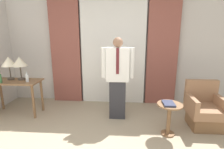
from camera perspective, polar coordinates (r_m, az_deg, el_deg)
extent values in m
cube|color=beige|center=(4.29, 0.47, 8.80)|extent=(10.00, 0.06, 2.70)
cube|color=white|center=(4.17, 0.36, 7.83)|extent=(1.51, 0.06, 2.58)
cube|color=brown|center=(4.39, -14.93, 7.67)|extent=(0.71, 0.06, 2.58)
cube|color=brown|center=(4.25, 16.16, 7.41)|extent=(0.71, 0.06, 2.58)
cube|color=brown|center=(4.16, -29.29, -1.97)|extent=(1.06, 0.49, 0.03)
cylinder|color=brown|center=(3.88, -24.28, -8.16)|extent=(0.05, 0.05, 0.70)
cylinder|color=brown|center=(4.67, -32.39, -5.51)|extent=(0.05, 0.05, 0.70)
cylinder|color=brown|center=(4.19, -21.91, -6.36)|extent=(0.05, 0.05, 0.70)
cylinder|color=#4C4238|center=(4.28, -30.10, -1.19)|extent=(0.14, 0.14, 0.04)
cylinder|color=#4C4238|center=(4.25, -30.34, 0.73)|extent=(0.02, 0.02, 0.25)
cone|color=beige|center=(4.21, -30.70, 3.70)|extent=(0.30, 0.30, 0.19)
cylinder|color=#4C4238|center=(4.15, -27.42, -1.28)|extent=(0.14, 0.14, 0.04)
cylinder|color=#4C4238|center=(4.12, -27.64, 0.70)|extent=(0.02, 0.02, 0.25)
cone|color=beige|center=(4.08, -27.99, 3.76)|extent=(0.30, 0.30, 0.19)
cylinder|color=silver|center=(3.91, -25.96, -1.08)|extent=(0.06, 0.06, 0.16)
cylinder|color=silver|center=(3.89, -26.11, 0.35)|extent=(0.02, 0.02, 0.04)
cylinder|color=#336638|center=(4.10, -32.76, -1.14)|extent=(0.07, 0.07, 0.17)
cube|color=#2D2D33|center=(3.56, 1.80, -8.15)|extent=(0.32, 0.17, 0.78)
cube|color=white|center=(3.36, 1.90, 3.27)|extent=(0.44, 0.20, 0.65)
cube|color=#5B1E23|center=(3.24, 1.84, 4.36)|extent=(0.06, 0.01, 0.49)
cylinder|color=white|center=(3.38, -2.70, 3.87)|extent=(0.10, 0.10, 0.59)
cylinder|color=white|center=(3.36, 6.52, 3.74)|extent=(0.10, 0.10, 0.59)
sphere|color=#936B51|center=(3.31, 1.95, 10.45)|extent=(0.19, 0.19, 0.19)
cube|color=brown|center=(3.74, 27.72, -13.20)|extent=(0.50, 0.49, 0.25)
cube|color=#936B4C|center=(3.65, 28.08, -10.32)|extent=(0.59, 0.58, 0.16)
cube|color=#936B4C|center=(3.77, 27.08, -4.71)|extent=(0.59, 0.10, 0.43)
cube|color=#936B4C|center=(3.49, 24.52, -7.98)|extent=(0.08, 0.58, 0.18)
cube|color=#936B4C|center=(3.71, 32.02, -7.65)|extent=(0.08, 0.58, 0.18)
cylinder|color=brown|center=(3.32, 17.69, -17.86)|extent=(0.23, 0.23, 0.02)
cylinder|color=brown|center=(3.20, 18.03, -13.96)|extent=(0.07, 0.07, 0.53)
cylinder|color=brown|center=(3.08, 18.41, -9.35)|extent=(0.41, 0.41, 0.02)
cube|color=#2D334C|center=(3.05, 17.98, -8.98)|extent=(0.18, 0.26, 0.03)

